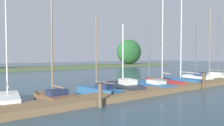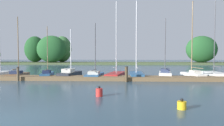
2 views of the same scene
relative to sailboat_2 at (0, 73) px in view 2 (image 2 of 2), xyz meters
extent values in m
plane|color=#2D4756|center=(8.92, -14.15, -0.37)|extent=(160.00, 160.00, 0.00)
cube|color=brown|center=(8.92, -2.30, -0.20)|extent=(31.81, 1.80, 0.35)
cube|color=#4C5B38|center=(8.92, 28.51, -0.17)|extent=(68.84, 8.00, 0.40)
ellipsoid|color=#1E4C23|center=(-9.05, 29.45, 3.37)|extent=(5.22, 4.90, 6.67)
ellipsoid|color=#235628|center=(-3.77, 26.85, 3.33)|extent=(7.28, 4.20, 6.59)
ellipsoid|color=#386B38|center=(-2.14, 30.18, 3.40)|extent=(4.89, 3.87, 6.74)
ellipsoid|color=#235628|center=(33.21, 29.03, 3.32)|extent=(7.64, 4.45, 6.57)
cube|color=white|center=(0.14, 1.18, -0.13)|extent=(0.71, 0.81, 0.45)
cube|color=brown|center=(2.36, -0.67, -0.15)|extent=(1.63, 3.06, 0.44)
cube|color=brown|center=(2.25, 0.65, -0.17)|extent=(0.82, 0.80, 0.37)
cube|color=#1E2847|center=(2.39, -1.04, 0.21)|extent=(1.11, 0.97, 0.28)
cylinder|color=#7F6647|center=(2.34, -0.45, 3.03)|extent=(0.10, 0.10, 5.93)
cylinder|color=#7F6647|center=(2.40, -1.13, 0.54)|extent=(0.22, 1.51, 0.09)
cube|color=#285684|center=(5.50, -0.63, -0.12)|extent=(1.70, 3.79, 0.49)
cube|color=#285684|center=(5.15, 0.99, -0.15)|extent=(0.70, 1.01, 0.42)
cube|color=#1E2847|center=(5.60, -1.07, 0.28)|extent=(0.93, 1.23, 0.32)
cylinder|color=#7F6647|center=(5.44, -0.36, 2.56)|extent=(0.07, 0.07, 4.88)
cylinder|color=#7F6647|center=(5.61, -1.12, 0.51)|extent=(0.43, 1.72, 0.06)
cube|color=#232833|center=(7.84, -0.49, -0.08)|extent=(1.89, 3.82, 0.58)
cube|color=#232833|center=(8.11, 1.14, -0.11)|extent=(0.86, 1.02, 0.49)
cube|color=beige|center=(7.77, -0.94, 0.40)|extent=(1.15, 1.24, 0.38)
cylinder|color=silver|center=(7.89, -0.22, 2.47)|extent=(0.09, 0.09, 4.52)
cylinder|color=silver|center=(7.78, -0.87, 0.57)|extent=(0.32, 1.46, 0.08)
cube|color=#285684|center=(10.49, -0.75, -0.15)|extent=(1.59, 4.15, 0.45)
cube|color=#285684|center=(10.59, 1.08, -0.17)|extent=(0.81, 1.06, 0.38)
cube|color=beige|center=(10.47, -1.26, 0.22)|extent=(1.09, 1.28, 0.29)
cylinder|color=#4C4C51|center=(10.51, -0.45, 2.69)|extent=(0.10, 0.10, 5.21)
cylinder|color=#4C4C51|center=(10.46, -1.30, 0.50)|extent=(0.18, 1.89, 0.08)
cube|color=maroon|center=(12.62, -0.25, -0.12)|extent=(2.15, 4.28, 0.49)
cube|color=maroon|center=(13.01, 1.56, -0.15)|extent=(0.93, 1.15, 0.42)
cylinder|color=#B7B7BC|center=(12.69, 0.05, 3.85)|extent=(0.10, 0.10, 7.46)
cylinder|color=#B7B7BC|center=(12.57, -0.48, 0.72)|extent=(0.33, 1.21, 0.07)
cube|color=#285684|center=(14.76, -0.71, -0.10)|extent=(1.33, 3.79, 0.54)
cube|color=#285684|center=(14.78, 0.99, -0.13)|extent=(0.72, 0.95, 0.46)
cylinder|color=#B7B7BC|center=(14.76, -0.43, 3.84)|extent=(0.12, 0.12, 7.34)
cylinder|color=#B7B7BC|center=(14.75, -1.34, 0.76)|extent=(0.10, 2.03, 0.07)
cube|color=white|center=(17.72, -0.31, -0.08)|extent=(1.75, 3.19, 0.59)
cube|color=white|center=(17.99, 1.02, -0.10)|extent=(0.78, 0.87, 0.50)
cube|color=#2D3856|center=(17.65, -0.67, 0.41)|extent=(1.05, 1.06, 0.38)
cylinder|color=#4C4C51|center=(17.76, -0.08, 2.99)|extent=(0.09, 0.09, 5.55)
cylinder|color=#4C4C51|center=(17.62, -0.83, 0.66)|extent=(0.42, 1.67, 0.09)
cube|color=white|center=(20.54, -0.35, -0.12)|extent=(1.58, 3.49, 0.50)
cube|color=white|center=(20.28, 1.14, -0.15)|extent=(0.69, 0.92, 0.42)
cube|color=beige|center=(20.62, -0.76, 0.29)|extent=(0.92, 1.13, 0.32)
cylinder|color=#7F6647|center=(20.50, -0.10, 3.81)|extent=(0.10, 0.10, 7.37)
cylinder|color=#7F6647|center=(20.67, -1.04, 0.72)|extent=(0.44, 2.12, 0.06)
cube|color=white|center=(22.88, -0.10, -0.09)|extent=(1.47, 3.66, 0.57)
cube|color=white|center=(22.92, 1.53, -0.11)|extent=(0.78, 0.93, 0.48)
cylinder|color=#4C4C51|center=(22.89, 0.17, 4.05)|extent=(0.08, 0.08, 7.70)
cylinder|color=#4C4C51|center=(22.87, -0.52, 0.82)|extent=(0.12, 1.54, 0.09)
cylinder|color=brown|center=(3.86, -3.42, 0.25)|extent=(0.21, 0.21, 1.24)
cylinder|color=black|center=(3.86, -3.42, 0.89)|extent=(0.24, 0.24, 0.04)
cylinder|color=#4C3D28|center=(13.65, -3.41, 0.29)|extent=(0.26, 0.26, 1.32)
cylinder|color=black|center=(13.65, -3.41, 0.97)|extent=(0.30, 0.30, 0.04)
cylinder|color=red|center=(11.91, -9.56, -0.14)|extent=(0.39, 0.39, 0.46)
sphere|color=black|center=(11.91, -9.56, 0.16)|extent=(0.14, 0.14, 0.14)
cylinder|color=gold|center=(15.84, -12.08, -0.19)|extent=(0.39, 0.39, 0.35)
sphere|color=black|center=(15.84, -12.08, 0.05)|extent=(0.14, 0.14, 0.14)
camera|label=1|loc=(-1.62, -12.22, 2.32)|focal=32.16mm
camera|label=2|loc=(13.14, -20.81, 2.06)|focal=31.63mm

